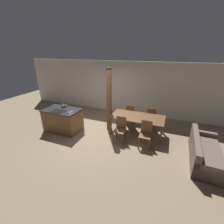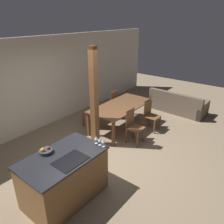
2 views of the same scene
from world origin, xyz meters
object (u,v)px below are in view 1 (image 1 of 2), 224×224
wine_glass_middle (71,111)px  dining_chair_near_right (146,134)px  timber_post (109,100)px  kitchen_island (63,120)px  dining_chair_far_left (131,114)px  fruit_bowl (64,106)px  couch (204,153)px  dining_chair_near_left (120,129)px  dining_chair_far_right (151,117)px  dining_table (137,118)px  wine_glass_near (69,112)px  wine_glass_far (72,111)px

wine_glass_middle → dining_chair_near_right: bearing=8.4°
timber_post → wine_glass_middle: bearing=-134.2°
kitchen_island → dining_chair_far_left: (2.50, 1.60, 0.02)m
kitchen_island → fruit_bowl: size_ratio=6.20×
couch → timber_post: bearing=79.0°
dining_chair_near_left → dining_chair_far_right: size_ratio=1.00×
kitchen_island → dining_chair_far_right: (3.44, 1.60, 0.02)m
dining_table → dining_chair_far_right: (0.47, 0.74, -0.18)m
fruit_bowl → dining_chair_near_left: size_ratio=0.26×
dining_chair_near_right → kitchen_island: bearing=-178.0°
dining_table → couch: 2.48m
wine_glass_near → dining_chair_far_left: 2.76m
wine_glass_middle → timber_post: bearing=45.8°
fruit_bowl → dining_chair_far_right: fruit_bowl is taller
wine_glass_near → dining_chair_far_left: (1.83, 1.98, -0.57)m
wine_glass_middle → dining_chair_near_left: bearing=12.6°
dining_table → timber_post: 1.36m
timber_post → dining_chair_near_right: bearing=-23.2°
dining_chair_far_left → couch: bearing=149.9°
wine_glass_near → dining_chair_far_left: size_ratio=0.17×
wine_glass_near → wine_glass_far: same height
dining_table → timber_post: bearing=-178.9°
timber_post → wine_glass_near: bearing=-132.0°
wine_glass_near → dining_chair_far_left: wine_glass_near is taller
wine_glass_near → dining_chair_near_right: bearing=10.2°
fruit_bowl → kitchen_island: bearing=-69.8°
wine_glass_middle → dining_chair_near_left: (1.83, 0.41, -0.57)m
dining_chair_near_right → dining_chair_far_right: 1.48m
kitchen_island → wine_glass_near: bearing=-29.6°
kitchen_island → dining_chair_far_left: size_ratio=1.60×
dining_chair_near_left → fruit_bowl: bearing=175.8°
dining_chair_far_left → dining_chair_far_right: same height
dining_chair_near_left → dining_chair_near_right: bearing=0.0°
dining_chair_far_left → timber_post: bearing=46.0°
dining_chair_near_left → dining_chair_far_left: 1.48m
dining_table → fruit_bowl: bearing=-170.0°
wine_glass_middle → wine_glass_far: same height
couch → wine_glass_near: bearing=97.2°
kitchen_island → dining_chair_near_right: bearing=2.0°
dining_chair_near_left → dining_chair_far_left: (0.00, 1.48, 0.00)m
dining_chair_near_left → dining_table: bearing=57.7°
fruit_bowl → dining_chair_far_left: (2.62, 1.29, -0.49)m
dining_chair_far_left → dining_chair_far_right: size_ratio=1.00×
kitchen_island → timber_post: 2.12m
fruit_bowl → dining_chair_far_right: bearing=19.9°
kitchen_island → dining_table: 3.10m
kitchen_island → wine_glass_far: wine_glass_far is taller
wine_glass_middle → timber_post: timber_post is taller
dining_chair_near_right → timber_post: size_ratio=0.36×
wine_glass_middle → dining_chair_far_right: 3.40m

